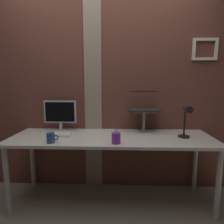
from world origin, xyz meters
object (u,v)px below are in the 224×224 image
(pen_cup, at_px, (116,138))
(laptop, at_px, (143,105))
(desk_lamp, at_px, (186,118))
(coffee_mug, at_px, (51,138))
(monitor, at_px, (60,114))

(pen_cup, bearing_deg, laptop, 60.08)
(desk_lamp, xyz_separation_m, coffee_mug, (-1.34, -0.19, -0.16))
(laptop, relative_size, pen_cup, 2.31)
(laptop, height_order, coffee_mug, laptop)
(pen_cup, bearing_deg, monitor, 144.52)
(laptop, xyz_separation_m, desk_lamp, (0.40, -0.35, -0.10))
(laptop, xyz_separation_m, coffee_mug, (-0.94, -0.55, -0.26))
(monitor, xyz_separation_m, laptop, (0.98, 0.07, 0.11))
(coffee_mug, bearing_deg, laptop, 30.24)
(monitor, relative_size, laptop, 1.05)
(monitor, height_order, laptop, laptop)
(monitor, xyz_separation_m, coffee_mug, (0.04, -0.48, -0.16))
(monitor, height_order, pen_cup, monitor)
(monitor, relative_size, pen_cup, 2.43)
(laptop, relative_size, coffee_mug, 3.04)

